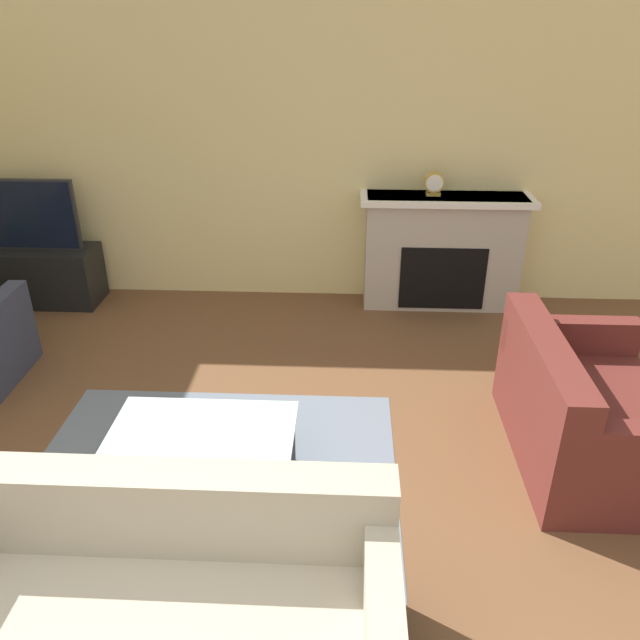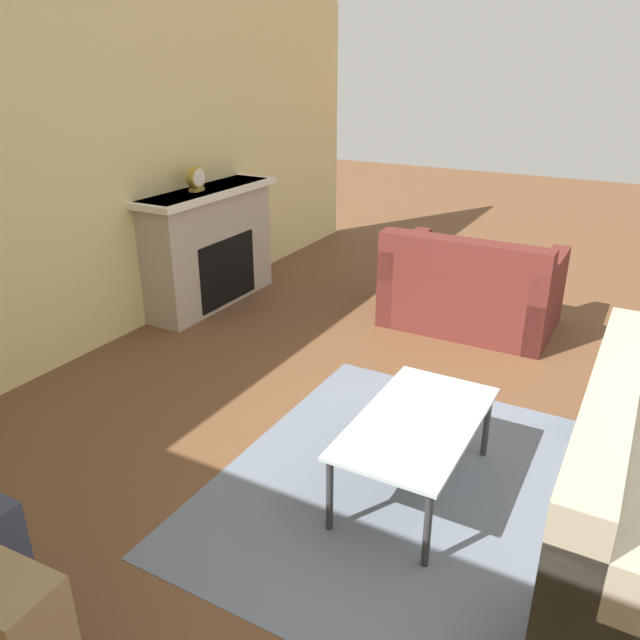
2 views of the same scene
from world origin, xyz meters
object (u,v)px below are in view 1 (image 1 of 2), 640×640
object	(u,v)px
tv	(25,215)
coffee_table	(204,433)
mantel_clock	(434,183)
couch_loveseat	(586,416)
couch_sectional	(164,631)

from	to	relation	value
tv	coffee_table	size ratio (longest dim) A/B	0.92
tv	mantel_clock	size ratio (longest dim) A/B	4.61
couch_loveseat	mantel_clock	world-z (taller)	mantel_clock
tv	coffee_table	world-z (taller)	tv
tv	couch_sectional	bearing A→B (deg)	-58.87
tv	couch_sectional	world-z (taller)	tv
tv	mantel_clock	world-z (taller)	mantel_clock
coffee_table	couch_sectional	bearing A→B (deg)	-85.95
tv	couch_loveseat	size ratio (longest dim) A/B	0.71
couch_loveseat	coffee_table	distance (m)	2.33
couch_loveseat	mantel_clock	bearing A→B (deg)	18.65
tv	couch_loveseat	bearing A→B (deg)	-25.30
tv	couch_sectional	distance (m)	4.33
couch_loveseat	coffee_table	xyz separation A→B (m)	(-2.29, -0.40, 0.09)
tv	couch_sectional	size ratio (longest dim) A/B	0.51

